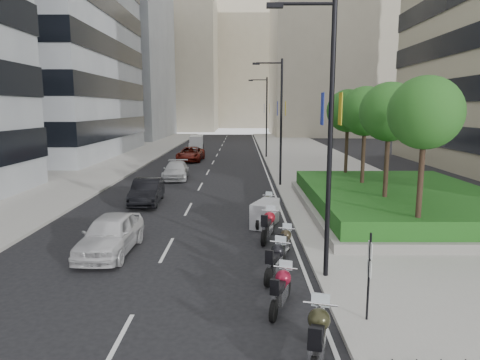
{
  "coord_description": "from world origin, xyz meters",
  "views": [
    {
      "loc": [
        1.52,
        -12.47,
        5.63
      ],
      "look_at": [
        1.43,
        9.02,
        2.0
      ],
      "focal_mm": 32.0,
      "sensor_mm": 36.0,
      "label": 1
    }
  ],
  "objects_px": {
    "car_d": "(191,154)",
    "delivery_van": "(196,143)",
    "lamp_post_1": "(279,116)",
    "motorcycle_1": "(281,289)",
    "parking_sign": "(369,272)",
    "motorcycle_3": "(284,243)",
    "motorcycle_0": "(318,337)",
    "car_a": "(110,234)",
    "motorcycle_4": "(268,225)",
    "motorcycle_2": "(276,261)",
    "car_c": "(176,170)",
    "lamp_post_0": "(326,126)",
    "lamp_post_2": "(265,113)",
    "motorcycle_5": "(265,214)",
    "motorcycle_6": "(266,205)",
    "car_b": "(147,191)"
  },
  "relations": [
    {
      "from": "lamp_post_1",
      "to": "lamp_post_2",
      "type": "height_order",
      "value": "same"
    },
    {
      "from": "motorcycle_6",
      "to": "car_a",
      "type": "relative_size",
      "value": 0.44
    },
    {
      "from": "delivery_van",
      "to": "motorcycle_0",
      "type": "bearing_deg",
      "value": -84.79
    },
    {
      "from": "lamp_post_0",
      "to": "car_b",
      "type": "bearing_deg",
      "value": 125.92
    },
    {
      "from": "car_a",
      "to": "delivery_van",
      "type": "height_order",
      "value": "delivery_van"
    },
    {
      "from": "motorcycle_4",
      "to": "delivery_van",
      "type": "relative_size",
      "value": 0.51
    },
    {
      "from": "parking_sign",
      "to": "motorcycle_1",
      "type": "xyz_separation_m",
      "value": [
        -2.17,
        0.92,
        -0.89
      ]
    },
    {
      "from": "motorcycle_0",
      "to": "car_a",
      "type": "xyz_separation_m",
      "value": [
        -6.82,
        7.36,
        0.13
      ]
    },
    {
      "from": "lamp_post_1",
      "to": "delivery_van",
      "type": "relative_size",
      "value": 1.96
    },
    {
      "from": "motorcycle_3",
      "to": "delivery_van",
      "type": "relative_size",
      "value": 0.42
    },
    {
      "from": "motorcycle_0",
      "to": "car_c",
      "type": "height_order",
      "value": "car_c"
    },
    {
      "from": "lamp_post_1",
      "to": "car_b",
      "type": "distance_m",
      "value": 10.88
    },
    {
      "from": "car_d",
      "to": "delivery_van",
      "type": "distance_m",
      "value": 12.99
    },
    {
      "from": "car_d",
      "to": "motorcycle_3",
      "type": "bearing_deg",
      "value": -73.81
    },
    {
      "from": "motorcycle_1",
      "to": "motorcycle_6",
      "type": "height_order",
      "value": "motorcycle_1"
    },
    {
      "from": "motorcycle_0",
      "to": "motorcycle_1",
      "type": "relative_size",
      "value": 1.14
    },
    {
      "from": "motorcycle_3",
      "to": "motorcycle_0",
      "type": "bearing_deg",
      "value": -162.4
    },
    {
      "from": "motorcycle_1",
      "to": "motorcycle_2",
      "type": "height_order",
      "value": "motorcycle_2"
    },
    {
      "from": "car_d",
      "to": "motorcycle_2",
      "type": "bearing_deg",
      "value": -75.48
    },
    {
      "from": "car_b",
      "to": "delivery_van",
      "type": "distance_m",
      "value": 33.74
    },
    {
      "from": "car_c",
      "to": "delivery_van",
      "type": "relative_size",
      "value": 1.03
    },
    {
      "from": "motorcycle_2",
      "to": "motorcycle_5",
      "type": "height_order",
      "value": "motorcycle_5"
    },
    {
      "from": "lamp_post_0",
      "to": "parking_sign",
      "type": "xyz_separation_m",
      "value": [
        0.66,
        -3.0,
        -3.61
      ]
    },
    {
      "from": "motorcycle_0",
      "to": "motorcycle_4",
      "type": "xyz_separation_m",
      "value": [
        -0.54,
        9.11,
        -0.0
      ]
    },
    {
      "from": "motorcycle_2",
      "to": "motorcycle_4",
      "type": "height_order",
      "value": "motorcycle_4"
    },
    {
      "from": "lamp_post_2",
      "to": "motorcycle_1",
      "type": "bearing_deg",
      "value": -92.34
    },
    {
      "from": "motorcycle_2",
      "to": "car_a",
      "type": "relative_size",
      "value": 0.47
    },
    {
      "from": "car_d",
      "to": "motorcycle_1",
      "type": "bearing_deg",
      "value": -76.29
    },
    {
      "from": "car_c",
      "to": "car_d",
      "type": "bearing_deg",
      "value": 87.53
    },
    {
      "from": "delivery_van",
      "to": "parking_sign",
      "type": "bearing_deg",
      "value": -82.62
    },
    {
      "from": "lamp_post_0",
      "to": "motorcycle_4",
      "type": "bearing_deg",
      "value": 108.78
    },
    {
      "from": "lamp_post_1",
      "to": "motorcycle_0",
      "type": "distance_m",
      "value": 22.21
    },
    {
      "from": "lamp_post_1",
      "to": "car_c",
      "type": "bearing_deg",
      "value": 156.35
    },
    {
      "from": "lamp_post_0",
      "to": "motorcycle_1",
      "type": "height_order",
      "value": "lamp_post_0"
    },
    {
      "from": "delivery_van",
      "to": "motorcycle_4",
      "type": "bearing_deg",
      "value": -83.55
    },
    {
      "from": "car_a",
      "to": "car_d",
      "type": "bearing_deg",
      "value": 92.34
    },
    {
      "from": "lamp_post_2",
      "to": "motorcycle_6",
      "type": "relative_size",
      "value": 4.61
    },
    {
      "from": "car_d",
      "to": "delivery_van",
      "type": "relative_size",
      "value": 1.18
    },
    {
      "from": "motorcycle_2",
      "to": "motorcycle_4",
      "type": "distance_m",
      "value": 4.18
    },
    {
      "from": "motorcycle_5",
      "to": "motorcycle_4",
      "type": "bearing_deg",
      "value": -156.75
    },
    {
      "from": "lamp_post_2",
      "to": "delivery_van",
      "type": "height_order",
      "value": "lamp_post_2"
    },
    {
      "from": "lamp_post_1",
      "to": "motorcycle_1",
      "type": "height_order",
      "value": "lamp_post_1"
    },
    {
      "from": "lamp_post_1",
      "to": "motorcycle_1",
      "type": "distance_m",
      "value": 19.66
    },
    {
      "from": "lamp_post_1",
      "to": "motorcycle_1",
      "type": "bearing_deg",
      "value": -94.53
    },
    {
      "from": "motorcycle_4",
      "to": "lamp_post_1",
      "type": "bearing_deg",
      "value": 8.3
    },
    {
      "from": "motorcycle_0",
      "to": "car_c",
      "type": "distance_m",
      "value": 26.16
    },
    {
      "from": "motorcycle_6",
      "to": "car_c",
      "type": "distance_m",
      "value": 13.6
    },
    {
      "from": "motorcycle_2",
      "to": "motorcycle_3",
      "type": "xyz_separation_m",
      "value": [
        0.49,
        2.05,
        -0.05
      ]
    },
    {
      "from": "motorcycle_2",
      "to": "delivery_van",
      "type": "relative_size",
      "value": 0.45
    },
    {
      "from": "parking_sign",
      "to": "car_a",
      "type": "bearing_deg",
      "value": 146.29
    }
  ]
}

